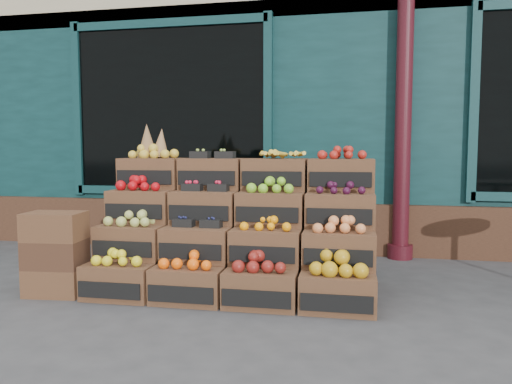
# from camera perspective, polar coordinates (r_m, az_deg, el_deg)

# --- Properties ---
(ground) EXTENTS (60.00, 60.00, 0.00)m
(ground) POSITION_cam_1_polar(r_m,az_deg,el_deg) (4.03, 0.81, -13.05)
(ground) COLOR #3C3C3E
(ground) RESTS_ON ground
(shop_facade) EXTENTS (12.00, 6.24, 4.80)m
(shop_facade) POSITION_cam_1_polar(r_m,az_deg,el_deg) (8.98, 7.09, 12.31)
(shop_facade) COLOR #0E3031
(shop_facade) RESTS_ON ground
(crate_display) EXTENTS (2.39, 1.19, 1.49)m
(crate_display) POSITION_cam_1_polar(r_m,az_deg,el_deg) (4.49, -2.13, -5.15)
(crate_display) COLOR #533420
(crate_display) RESTS_ON ground
(spare_crates) EXTENTS (0.50, 0.37, 0.71)m
(spare_crates) POSITION_cam_1_polar(r_m,az_deg,el_deg) (4.61, -21.93, -6.56)
(spare_crates) COLOR #533420
(spare_crates) RESTS_ON ground
(shopkeeper) EXTENTS (0.89, 0.70, 2.16)m
(shopkeeper) POSITION_cam_1_polar(r_m,az_deg,el_deg) (6.73, -6.17, 3.54)
(shopkeeper) COLOR #1E6B36
(shopkeeper) RESTS_ON ground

